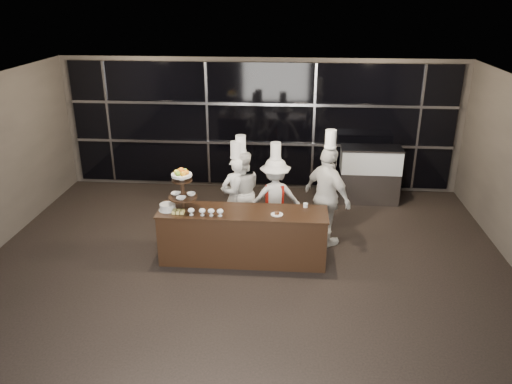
# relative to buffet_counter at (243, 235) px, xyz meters

# --- Properties ---
(room) EXTENTS (10.00, 10.00, 10.00)m
(room) POSITION_rel_buffet_counter_xyz_m (0.05, -1.51, 1.03)
(room) COLOR black
(room) RESTS_ON ground
(window_wall) EXTENTS (8.60, 0.10, 2.80)m
(window_wall) POSITION_rel_buffet_counter_xyz_m (0.05, 3.42, 1.04)
(window_wall) COLOR black
(window_wall) RESTS_ON ground
(buffet_counter) EXTENTS (2.84, 0.74, 0.92)m
(buffet_counter) POSITION_rel_buffet_counter_xyz_m (0.00, 0.00, 0.00)
(buffet_counter) COLOR black
(buffet_counter) RESTS_ON ground
(display_stand) EXTENTS (0.48, 0.48, 0.74)m
(display_stand) POSITION_rel_buffet_counter_xyz_m (-1.00, -0.00, 0.87)
(display_stand) COLOR black
(display_stand) RESTS_ON buffet_counter
(compotes) EXTENTS (0.59, 0.11, 0.12)m
(compotes) POSITION_rel_buffet_counter_xyz_m (-0.58, -0.22, 0.54)
(compotes) COLOR silver
(compotes) RESTS_ON buffet_counter
(layer_cake) EXTENTS (0.30, 0.30, 0.11)m
(layer_cake) POSITION_rel_buffet_counter_xyz_m (-1.26, -0.05, 0.51)
(layer_cake) COLOR white
(layer_cake) RESTS_ON buffet_counter
(pastry_squares) EXTENTS (0.20, 0.13, 0.05)m
(pastry_squares) POSITION_rel_buffet_counter_xyz_m (-1.05, -0.17, 0.48)
(pastry_squares) COLOR #DDD06C
(pastry_squares) RESTS_ON buffet_counter
(small_plate) EXTENTS (0.20, 0.20, 0.05)m
(small_plate) POSITION_rel_buffet_counter_xyz_m (0.58, -0.10, 0.47)
(small_plate) COLOR white
(small_plate) RESTS_ON buffet_counter
(chef_cup) EXTENTS (0.08, 0.08, 0.07)m
(chef_cup) POSITION_rel_buffet_counter_xyz_m (1.05, 0.25, 0.49)
(chef_cup) COLOR white
(chef_cup) RESTS_ON buffet_counter
(display_case) EXTENTS (1.29, 0.56, 1.24)m
(display_case) POSITION_rel_buffet_counter_xyz_m (2.48, 2.79, 0.22)
(display_case) COLOR #A5A5AA
(display_case) RESTS_ON ground
(chef_a) EXTENTS (0.65, 0.57, 1.81)m
(chef_a) POSITION_rel_buffet_counter_xyz_m (-0.23, 1.07, 0.32)
(chef_a) COLOR white
(chef_a) RESTS_ON ground
(chef_b) EXTENTS (0.91, 0.79, 1.90)m
(chef_b) POSITION_rel_buffet_counter_xyz_m (-0.15, 1.15, 0.35)
(chef_b) COLOR silver
(chef_b) RESTS_ON ground
(chef_c) EXTENTS (1.06, 0.71, 1.82)m
(chef_c) POSITION_rel_buffet_counter_xyz_m (0.50, 1.02, 0.31)
(chef_c) COLOR silver
(chef_c) RESTS_ON ground
(chef_d) EXTENTS (1.05, 1.12, 2.15)m
(chef_d) POSITION_rel_buffet_counter_xyz_m (1.44, 0.71, 0.48)
(chef_d) COLOR silver
(chef_d) RESTS_ON ground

